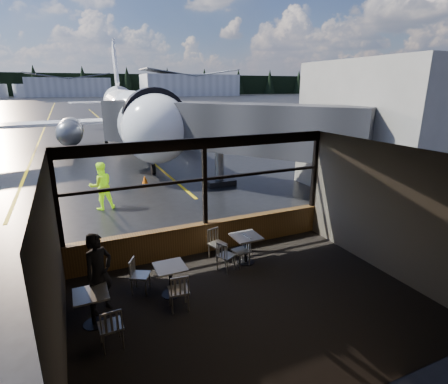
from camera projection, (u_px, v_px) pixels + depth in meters
ground_plane at (75, 102)px, 115.69m from camera, size 520.00×520.00×0.00m
carpet_floor at (252, 303)px, 8.20m from camera, size 8.00×6.00×0.01m
ceiling at (256, 157)px, 7.19m from camera, size 8.00×6.00×0.04m
wall_left at (54, 272)px, 6.14m from camera, size 0.04×6.00×3.50m
wall_right at (386, 210)px, 9.26m from camera, size 0.04×6.00×3.50m
wall_back at (353, 311)px, 5.08m from camera, size 8.00×0.04×3.50m
window_sill at (206, 237)px, 10.70m from camera, size 8.00×0.28×0.90m
window_header at (204, 143)px, 9.86m from camera, size 8.00×0.18×0.30m
mullion_left at (56, 200)px, 8.65m from camera, size 0.12×0.12×2.60m
mullion_centre at (205, 182)px, 10.19m from camera, size 0.12×0.12×2.60m
mullion_right at (314, 170)px, 11.73m from camera, size 0.12×0.12×2.60m
window_transom at (205, 179)px, 10.16m from camera, size 8.00×0.10×0.08m
airliner at (128, 83)px, 29.00m from camera, size 30.40×35.60×10.29m
jet_bridge at (234, 143)px, 16.36m from camera, size 8.78×10.74×4.68m
cafe_table_near at (246, 249)px, 9.99m from camera, size 0.76×0.76×0.84m
cafe_table_mid at (171, 281)px, 8.43m from camera, size 0.71×0.71×0.79m
cafe_table_left at (93, 309)px, 7.36m from camera, size 0.70×0.70×0.77m
chair_near_e at (241, 251)px, 9.83m from camera, size 0.56×0.56×0.89m
chair_near_w at (226, 256)px, 9.57m from camera, size 0.64×0.64×0.87m
chair_near_n at (217, 244)px, 10.22m from camera, size 0.62×0.62×0.91m
chair_mid_s at (179, 291)px, 7.88m from camera, size 0.57×0.57×0.93m
chair_mid_w at (140, 276)px, 8.56m from camera, size 0.65×0.65×0.88m
chair_left_s at (111, 326)px, 6.72m from camera, size 0.53×0.53×0.92m
passenger at (99, 273)px, 7.68m from camera, size 0.82×0.76×1.88m
ground_crew at (101, 186)px, 14.30m from camera, size 1.07×0.90×1.96m
cone_nose at (145, 180)px, 18.27m from camera, size 0.31×0.31×0.44m
cone_wing at (54, 153)px, 25.49m from camera, size 0.35×0.35×0.48m
terminal_annex at (388, 129)px, 16.05m from camera, size 5.00×7.00×6.00m
hangar_mid at (69, 86)px, 171.04m from camera, size 38.00×15.00×10.00m
hangar_right at (190, 84)px, 188.06m from camera, size 50.00×20.00×12.00m
fuel_tank_b at (23, 91)px, 161.19m from camera, size 8.00×8.00×6.00m
fuel_tank_c at (47, 91)px, 165.09m from camera, size 8.00×8.00×6.00m
treeline at (68, 84)px, 192.60m from camera, size 360.00×3.00×12.00m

